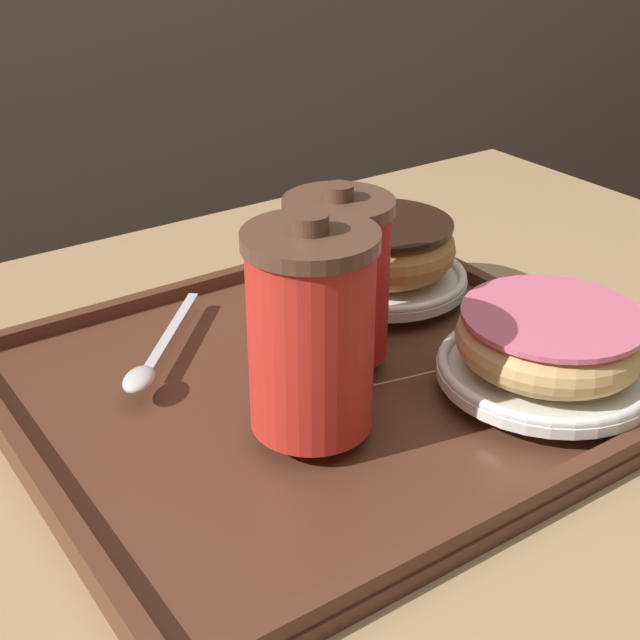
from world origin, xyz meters
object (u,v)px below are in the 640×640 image
object	(u,v)px
coffee_cup_rear	(338,277)
spoon	(151,363)
coffee_cup_front	(311,330)
donut_chocolate_glazed	(550,337)
donut_plain	(384,246)

from	to	relation	value
coffee_cup_rear	spoon	xyz separation A→B (m)	(-0.13, 0.06, -0.06)
coffee_cup_front	donut_chocolate_glazed	world-z (taller)	coffee_cup_front
coffee_cup_rear	donut_plain	distance (m)	0.13
coffee_cup_front	donut_plain	size ratio (longest dim) A/B	1.20
coffee_cup_front	spoon	size ratio (longest dim) A/B	1.15
donut_chocolate_glazed	donut_plain	distance (m)	0.19
coffee_cup_rear	donut_plain	size ratio (longest dim) A/B	1.08
coffee_cup_front	spoon	distance (m)	0.15
coffee_cup_rear	donut_chocolate_glazed	distance (m)	0.16
donut_plain	spoon	distance (m)	0.23
coffee_cup_rear	spoon	distance (m)	0.15
coffee_cup_rear	spoon	world-z (taller)	coffee_cup_rear
donut_chocolate_glazed	spoon	bearing A→B (deg)	142.88
donut_chocolate_glazed	spoon	size ratio (longest dim) A/B	1.05
coffee_cup_rear	donut_plain	xyz separation A→B (m)	(0.10, 0.07, -0.03)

